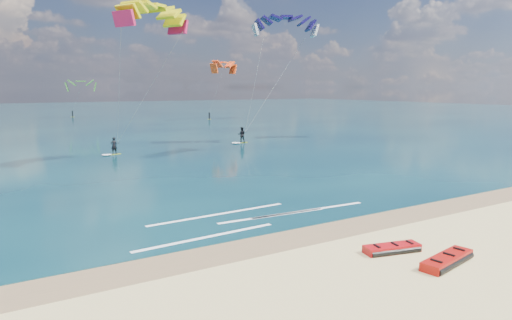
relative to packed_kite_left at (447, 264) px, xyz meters
The scene contains 8 objects.
ground 42.82m from the packed_kite_left, 96.50° to the left, with size 320.00×320.00×0.00m, color tan.
wet_sand_strip 7.36m from the packed_kite_left, 131.13° to the left, with size 320.00×2.40×0.01m, color brown.
sea 106.66m from the packed_kite_left, 92.60° to the left, with size 320.00×200.00×0.04m, color #092432.
packed_kite_left is the anchor object (origin of this frame).
packed_kite_mid 2.16m from the packed_kite_left, 112.10° to the left, with size 2.58×1.03×0.37m, color red, non-canonical shape.
kitesurfer_main 32.75m from the packed_kite_left, 94.99° to the left, with size 8.11×10.24×14.88m.
kitesurfer_far 39.40m from the packed_kite_left, 68.49° to the left, with size 10.61×6.18×16.18m.
shoreline_foam 9.64m from the packed_kite_left, 110.30° to the left, with size 13.84×3.67×0.01m.
Camera 1 is at (-9.99, -13.06, 6.72)m, focal length 32.00 mm.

